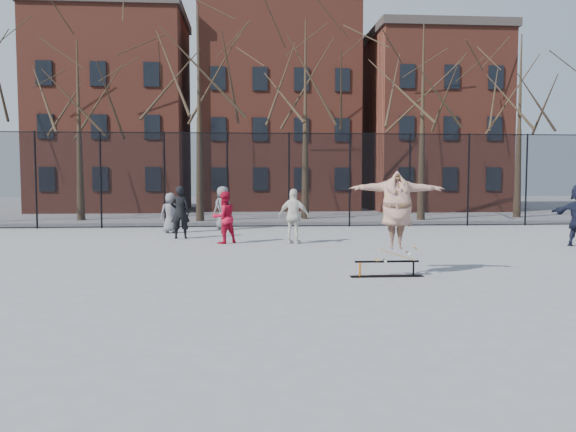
{
  "coord_description": "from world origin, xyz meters",
  "views": [
    {
      "loc": [
        -0.61,
        -10.68,
        2.13
      ],
      "look_at": [
        0.3,
        1.5,
        1.28
      ],
      "focal_mm": 35.0,
      "sensor_mm": 36.0,
      "label": 1
    }
  ],
  "objects": [
    {
      "name": "bystander_white",
      "position": [
        0.9,
        7.07,
        0.88
      ],
      "size": [
        1.11,
        0.8,
        1.75
      ],
      "primitive_type": "imported",
      "rotation": [
        0.0,
        0.0,
        2.73
      ],
      "color": "silver",
      "rests_on": "ground"
    },
    {
      "name": "skateboard",
      "position": [
        2.59,
        1.01,
        0.4
      ],
      "size": [
        0.83,
        0.2,
        0.1
      ],
      "primitive_type": null,
      "color": "olive",
      "rests_on": "skate_rail"
    },
    {
      "name": "skater",
      "position": [
        2.59,
        1.01,
        1.28
      ],
      "size": [
        2.1,
        0.82,
        1.66
      ],
      "primitive_type": "imported",
      "rotation": [
        0.0,
        0.0,
        -0.13
      ],
      "color": "#4A3687",
      "rests_on": "skateboard"
    },
    {
      "name": "bystander_black",
      "position": [
        -2.89,
        8.83,
        0.91
      ],
      "size": [
        0.67,
        0.45,
        1.82
      ],
      "primitive_type": "imported",
      "rotation": [
        0.0,
        0.0,
        3.16
      ],
      "color": "black",
      "rests_on": "ground"
    },
    {
      "name": "bystander_grey",
      "position": [
        -3.48,
        10.8,
        0.77
      ],
      "size": [
        0.86,
        0.68,
        1.54
      ],
      "primitive_type": "imported",
      "rotation": [
        0.0,
        0.0,
        3.43
      ],
      "color": "slate",
      "rests_on": "ground"
    },
    {
      "name": "skate_rail",
      "position": [
        2.39,
        1.01,
        0.14
      ],
      "size": [
        1.57,
        0.24,
        0.35
      ],
      "color": "black",
      "rests_on": "ground"
    },
    {
      "name": "bystander_red",
      "position": [
        -1.32,
        7.3,
        0.83
      ],
      "size": [
        1.02,
        0.96,
        1.67
      ],
      "primitive_type": "imported",
      "rotation": [
        0.0,
        0.0,
        3.68
      ],
      "color": "red",
      "rests_on": "ground"
    },
    {
      "name": "fence",
      "position": [
        -0.01,
        13.0,
        2.05
      ],
      "size": [
        34.03,
        0.07,
        4.0
      ],
      "color": "black",
      "rests_on": "ground"
    },
    {
      "name": "bystander_extra",
      "position": [
        -1.55,
        12.0,
        0.88
      ],
      "size": [
        1.02,
        0.97,
        1.76
      ],
      "primitive_type": "imported",
      "rotation": [
        0.0,
        0.0,
        3.82
      ],
      "color": "#5A5B5F",
      "rests_on": "ground"
    },
    {
      "name": "rowhouses",
      "position": [
        0.72,
        26.0,
        6.06
      ],
      "size": [
        29.0,
        7.0,
        13.0
      ],
      "color": "brown",
      "rests_on": "ground"
    },
    {
      "name": "tree_row",
      "position": [
        -0.25,
        17.15,
        7.36
      ],
      "size": [
        33.66,
        7.46,
        10.67
      ],
      "color": "black",
      "rests_on": "ground"
    },
    {
      "name": "ground",
      "position": [
        0.0,
        0.0,
        0.0
      ],
      "size": [
        100.0,
        100.0,
        0.0
      ],
      "primitive_type": "plane",
      "color": "slate"
    }
  ]
}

